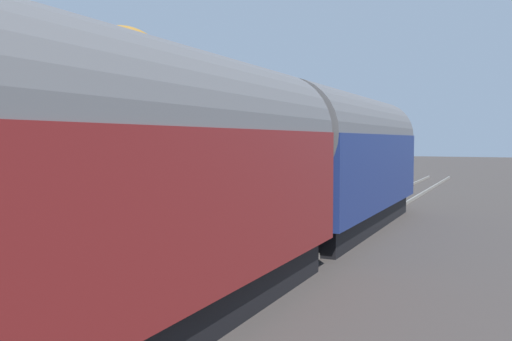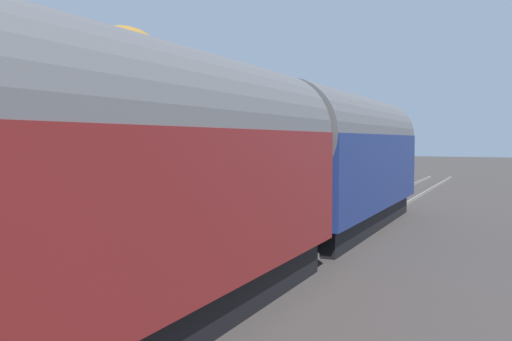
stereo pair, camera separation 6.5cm
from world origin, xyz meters
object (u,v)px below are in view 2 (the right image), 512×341
at_px(planter_bench_right, 284,170).
at_px(station_sign_board, 200,169).
at_px(planter_under_sign, 342,171).
at_px(bench_platform_end, 298,171).
at_px(planter_edge_near, 238,177).
at_px(planter_corner_building, 223,175).
at_px(tree_far_left, 123,77).
at_px(bench_mid_platform, 314,169).
at_px(train, 288,166).
at_px(planter_by_door, 295,166).
at_px(tree_far_right, 22,82).
at_px(tree_mid_background, 103,97).
at_px(station_building, 135,156).
at_px(tree_distant, 228,110).
at_px(bench_near_building, 264,176).

xyz_separation_m(planter_bench_right, station_sign_board, (-13.06, -2.92, 0.77)).
bearing_deg(station_sign_board, planter_under_sign, -0.27).
distance_m(bench_platform_end, planter_edge_near, 3.77).
bearing_deg(planter_corner_building, planter_under_sign, -46.67).
bearing_deg(tree_far_left, bench_mid_platform, -57.17).
bearing_deg(planter_edge_near, train, -146.27).
xyz_separation_m(planter_corner_building, planter_under_sign, (4.14, -4.39, 0.10)).
distance_m(bench_platform_end, planter_under_sign, 2.54).
bearing_deg(planter_by_door, station_sign_board, -168.03).
bearing_deg(bench_platform_end, planter_by_door, 22.95).
height_order(planter_edge_near, tree_far_left, tree_far_left).
bearing_deg(planter_corner_building, planter_bench_right, -20.12).
height_order(planter_edge_near, planter_bench_right, planter_bench_right).
xyz_separation_m(planter_by_door, planter_corner_building, (-6.51, 0.99, -0.14)).
distance_m(planter_by_door, tree_far_right, 15.29).
bearing_deg(bench_mid_platform, planter_bench_right, 120.58).
xyz_separation_m(planter_edge_near, planter_corner_building, (1.39, 1.49, -0.04)).
xyz_separation_m(bench_mid_platform, tree_far_right, (-12.05, 7.00, 3.59)).
bearing_deg(planter_by_door, bench_platform_end, -157.05).
bearing_deg(planter_bench_right, tree_mid_background, 102.15).
relative_size(train, bench_mid_platform, 14.38).
bearing_deg(tree_far_right, planter_under_sign, -36.78).
xyz_separation_m(station_building, bench_platform_end, (10.17, -1.61, -0.98)).
height_order(station_building, planter_edge_near, station_building).
relative_size(station_building, tree_distant, 0.93).
bearing_deg(planter_corner_building, bench_near_building, -121.53).
height_order(train, tree_distant, tree_distant).
bearing_deg(tree_distant, planter_edge_near, -149.69).
distance_m(bench_near_building, bench_platform_end, 3.87).
bearing_deg(tree_distant, station_sign_board, -154.17).
xyz_separation_m(planter_edge_near, tree_distant, (9.49, 5.55, 3.41)).
bearing_deg(station_building, tree_distant, 18.16).
bearing_deg(bench_platform_end, planter_corner_building, 126.87).
relative_size(planter_corner_building, tree_far_right, 0.09).
bearing_deg(planter_edge_near, planter_by_door, 3.61).
height_order(planter_corner_building, station_sign_board, station_sign_board).
height_order(bench_mid_platform, planter_bench_right, bench_mid_platform).
xyz_separation_m(planter_edge_near, tree_far_left, (0.88, 6.70, 4.60)).
bearing_deg(tree_mid_background, bench_platform_end, -87.95).
relative_size(planter_edge_near, tree_distant, 0.12).
bearing_deg(tree_distant, train, -148.06).
distance_m(train, station_sign_board, 2.80).
height_order(station_building, bench_near_building, station_building).
distance_m(tree_distant, tree_mid_background, 7.72).
height_order(bench_near_building, planter_bench_right, bench_near_building).
xyz_separation_m(planter_corner_building, tree_distant, (8.11, 4.06, 3.46)).
bearing_deg(planter_edge_near, planter_under_sign, -27.69).
bearing_deg(tree_mid_background, tree_far_left, -125.21).
distance_m(bench_near_building, tree_distant, 12.47).
bearing_deg(train, planter_edge_near, 33.73).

